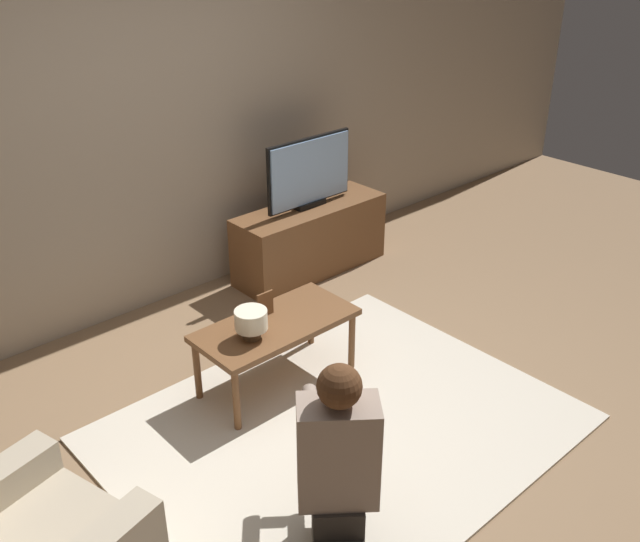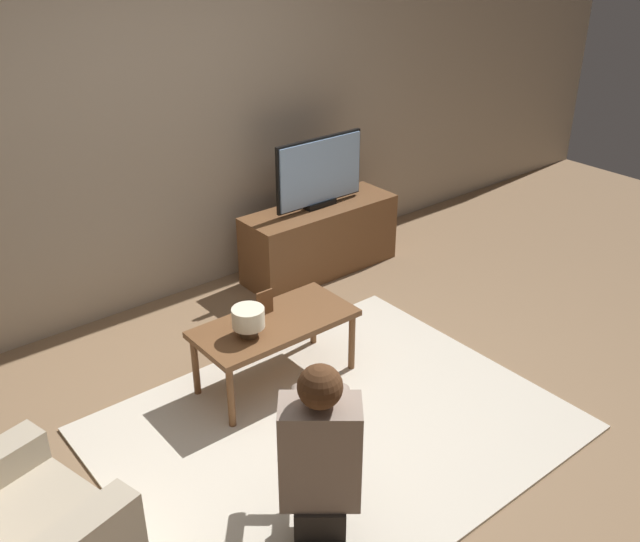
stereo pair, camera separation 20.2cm
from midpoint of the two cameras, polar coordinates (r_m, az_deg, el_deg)
The scene contains 9 objects.
ground_plane at distance 3.96m, azimuth 2.69°, elevation -12.58°, with size 10.00×10.00×0.00m, color #896B4C.
wall_back at distance 4.81m, azimuth -12.69°, elevation 11.75°, with size 10.00×0.06×2.60m.
rug at distance 3.95m, azimuth 2.69°, elevation -12.49°, with size 2.34×1.87×0.02m.
tv_stand at distance 5.44m, azimuth 1.06°, elevation 2.59°, with size 1.23×0.41×0.53m.
tv at distance 5.24m, azimuth 1.09°, elevation 7.90°, with size 0.76×0.08×0.53m.
coffee_table at distance 4.09m, azimuth -2.22°, elevation -4.60°, with size 0.94×0.45×0.43m.
person_kneeling at distance 3.06m, azimuth 1.96°, elevation -15.10°, with size 0.68×0.76×0.94m.
picture_frame at distance 4.09m, azimuth -3.04°, elevation -2.56°, with size 0.11×0.01×0.15m.
table_lamp at distance 3.88m, azimuth -4.27°, elevation -3.91°, with size 0.18×0.18×0.17m.
Camera 2 is at (-1.98, -2.31, 2.53)m, focal length 40.00 mm.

